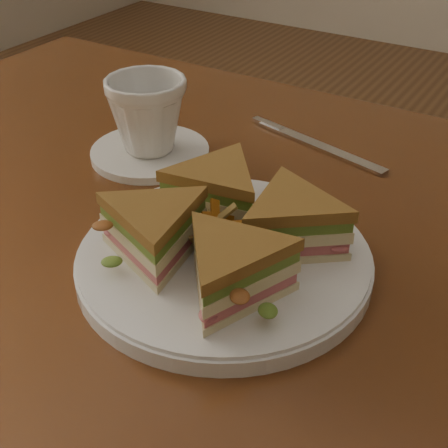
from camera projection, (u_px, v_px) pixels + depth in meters
name	position (u px, v px, depth m)	size (l,w,h in m)	color
table	(222.00, 301.00, 0.71)	(1.20, 0.80, 0.75)	#3E1F0E
plate	(224.00, 260.00, 0.59)	(0.28, 0.28, 0.02)	white
sandwich_wedges	(224.00, 228.00, 0.57)	(0.27, 0.27, 0.06)	beige
crisps_mound	(224.00, 232.00, 0.58)	(0.09, 0.09, 0.05)	#AF6016
spoon	(212.00, 197.00, 0.70)	(0.18, 0.03, 0.01)	silver
knife	(310.00, 143.00, 0.81)	(0.21, 0.07, 0.00)	silver
saucer	(150.00, 152.00, 0.79)	(0.15, 0.15, 0.01)	white
coffee_cup	(147.00, 115.00, 0.76)	(0.10, 0.10, 0.09)	white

